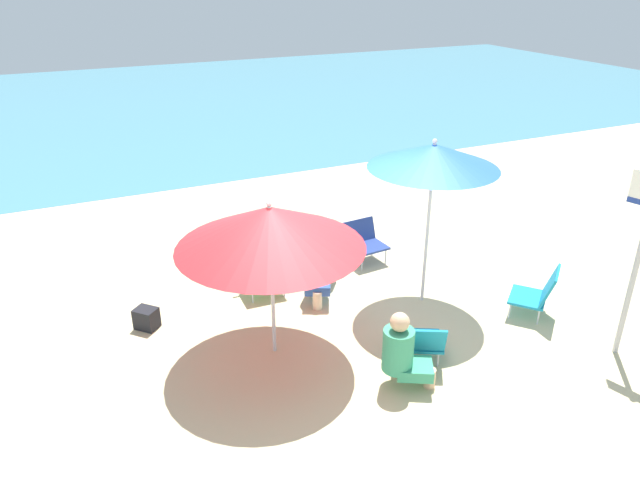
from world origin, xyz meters
TOP-DOWN VIEW (x-y plane):
  - ground_plane at (0.00, 0.00)m, footprint 40.00×40.00m
  - sea_water at (0.00, 13.70)m, footprint 40.00×16.00m
  - umbrella_red at (-0.56, -0.03)m, footprint 1.98×1.98m
  - umbrella_blue at (1.57, 0.22)m, footprint 1.55×1.55m
  - beach_chair_a at (0.78, -0.87)m, footprint 0.72×0.72m
  - beach_chair_b at (2.61, -0.68)m, footprint 0.71×0.71m
  - beach_chair_c at (-0.22, 1.31)m, footprint 0.55×0.51m
  - beach_chair_d at (1.43, 1.55)m, footprint 0.56×0.55m
  - person_a at (0.41, -1.14)m, footprint 0.55×0.47m
  - person_b at (0.37, 0.84)m, footprint 0.46×0.56m
  - person_c at (0.63, 1.26)m, footprint 0.55×0.47m
  - beach_bag at (-1.77, 1.04)m, footprint 0.33×0.33m

SIDE VIEW (x-z plane):
  - ground_plane at x=0.00m, z-range 0.00..0.00m
  - sea_water at x=0.00m, z-range 0.00..0.01m
  - beach_bag at x=-1.77m, z-range 0.00..0.25m
  - beach_chair_a at x=0.78m, z-range 0.00..0.53m
  - beach_chair_d at x=1.43m, z-range 0.03..0.60m
  - beach_chair_b at x=2.61m, z-range 0.01..0.66m
  - beach_chair_c at x=-0.22m, z-range 0.03..0.68m
  - person_a at x=0.41m, z-range -0.02..0.84m
  - person_b at x=0.37m, z-range 0.00..0.91m
  - person_c at x=0.63m, z-range 0.01..0.93m
  - umbrella_red at x=-0.56m, z-range 0.61..2.41m
  - umbrella_blue at x=1.57m, z-range 0.85..2.98m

